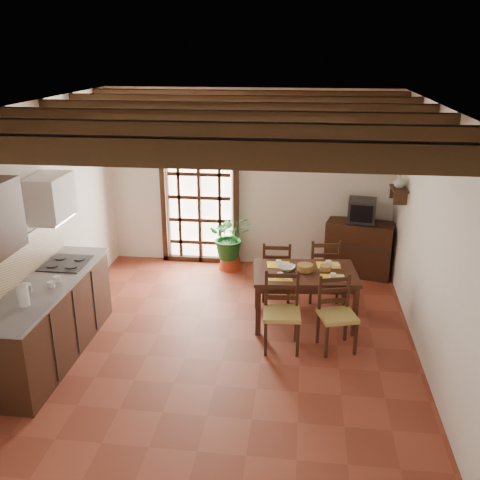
# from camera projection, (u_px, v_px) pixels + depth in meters

# --- Properties ---
(ground_plane) EXTENTS (5.00, 5.00, 0.00)m
(ground_plane) POSITION_uv_depth(u_px,v_px,m) (228.00, 339.00, 6.55)
(ground_plane) COLOR brown
(room_shell) EXTENTS (4.52, 5.02, 2.81)m
(room_shell) POSITION_uv_depth(u_px,v_px,m) (227.00, 196.00, 5.93)
(room_shell) COLOR silver
(room_shell) RESTS_ON ground_plane
(ceiling_beams) EXTENTS (4.50, 4.34, 0.20)m
(ceiling_beams) POSITION_uv_depth(u_px,v_px,m) (226.00, 115.00, 5.63)
(ceiling_beams) COLOR black
(ceiling_beams) RESTS_ON room_shell
(french_door) EXTENTS (1.26, 0.11, 2.32)m
(french_door) POSITION_uv_depth(u_px,v_px,m) (199.00, 193.00, 8.52)
(french_door) COLOR white
(french_door) RESTS_ON ground_plane
(kitchen_counter) EXTENTS (0.64, 2.25, 1.38)m
(kitchen_counter) POSITION_uv_depth(u_px,v_px,m) (50.00, 319.00, 6.05)
(kitchen_counter) COLOR black
(kitchen_counter) RESTS_ON ground_plane
(range_hood) EXTENTS (0.38, 0.60, 0.54)m
(range_hood) POSITION_uv_depth(u_px,v_px,m) (50.00, 198.00, 6.14)
(range_hood) COLOR white
(range_hood) RESTS_ON room_shell
(counter_items) EXTENTS (0.50, 1.43, 0.25)m
(counter_items) POSITION_uv_depth(u_px,v_px,m) (48.00, 276.00, 5.97)
(counter_items) COLOR black
(counter_items) RESTS_ON kitchen_counter
(dining_table) EXTENTS (1.37, 0.96, 0.70)m
(dining_table) POSITION_uv_depth(u_px,v_px,m) (305.00, 278.00, 6.77)
(dining_table) COLOR #351B11
(dining_table) RESTS_ON ground_plane
(chair_near_left) EXTENTS (0.46, 0.44, 0.92)m
(chair_near_left) POSITION_uv_depth(u_px,v_px,m) (281.00, 326.00, 6.27)
(chair_near_left) COLOR #AE9549
(chair_near_left) RESTS_ON ground_plane
(chair_near_right) EXTENTS (0.50, 0.49, 0.88)m
(chair_near_right) POSITION_uv_depth(u_px,v_px,m) (336.00, 327.00, 6.26)
(chair_near_right) COLOR #AE9549
(chair_near_right) RESTS_ON ground_plane
(chair_far_left) EXTENTS (0.43, 0.41, 0.88)m
(chair_far_left) POSITION_uv_depth(u_px,v_px,m) (276.00, 280.00, 7.51)
(chair_far_left) COLOR #AE9549
(chair_far_left) RESTS_ON ground_plane
(chair_far_right) EXTENTS (0.48, 0.46, 0.93)m
(chair_far_right) POSITION_uv_depth(u_px,v_px,m) (322.00, 280.00, 7.50)
(chair_far_right) COLOR #AE9549
(chair_far_right) RESTS_ON ground_plane
(table_setting) EXTENTS (0.94, 0.63, 0.09)m
(table_setting) POSITION_uv_depth(u_px,v_px,m) (305.00, 273.00, 6.75)
(table_setting) COLOR yellow
(table_setting) RESTS_ON dining_table
(table_bowl) EXTENTS (0.26, 0.26, 0.05)m
(table_bowl) POSITION_uv_depth(u_px,v_px,m) (286.00, 268.00, 6.78)
(table_bowl) COLOR white
(table_bowl) RESTS_ON dining_table
(sideboard) EXTENTS (1.08, 0.67, 0.85)m
(sideboard) POSITION_uv_depth(u_px,v_px,m) (359.00, 248.00, 8.29)
(sideboard) COLOR black
(sideboard) RESTS_ON ground_plane
(crt_tv) EXTENTS (0.45, 0.42, 0.35)m
(crt_tv) POSITION_uv_depth(u_px,v_px,m) (362.00, 210.00, 8.07)
(crt_tv) COLOR black
(crt_tv) RESTS_ON sideboard
(fuse_box) EXTENTS (0.25, 0.03, 0.32)m
(fuse_box) POSITION_uv_depth(u_px,v_px,m) (348.00, 160.00, 8.10)
(fuse_box) COLOR white
(fuse_box) RESTS_ON room_shell
(plant_pot) EXTENTS (0.38, 0.38, 0.23)m
(plant_pot) POSITION_uv_depth(u_px,v_px,m) (230.00, 262.00, 8.59)
(plant_pot) COLOR #963115
(plant_pot) RESTS_ON ground_plane
(potted_plant) EXTENTS (2.02, 1.84, 1.91)m
(potted_plant) POSITION_uv_depth(u_px,v_px,m) (230.00, 235.00, 8.43)
(potted_plant) COLOR #144C19
(potted_plant) RESTS_ON ground_plane
(wall_shelf) EXTENTS (0.20, 0.42, 0.20)m
(wall_shelf) POSITION_uv_depth(u_px,v_px,m) (399.00, 191.00, 7.29)
(wall_shelf) COLOR black
(wall_shelf) RESTS_ON room_shell
(shelf_vase) EXTENTS (0.15, 0.15, 0.15)m
(shelf_vase) POSITION_uv_depth(u_px,v_px,m) (400.00, 182.00, 7.24)
(shelf_vase) COLOR #B2BFB2
(shelf_vase) RESTS_ON wall_shelf
(shelf_flowers) EXTENTS (0.14, 0.14, 0.36)m
(shelf_flowers) POSITION_uv_depth(u_px,v_px,m) (401.00, 166.00, 7.17)
(shelf_flowers) COLOR yellow
(shelf_flowers) RESTS_ON shelf_vase
(framed_picture) EXTENTS (0.03, 0.32, 0.32)m
(framed_picture) POSITION_uv_depth(u_px,v_px,m) (409.00, 152.00, 7.09)
(framed_picture) COLOR brown
(framed_picture) RESTS_ON room_shell
(pendant_lamp) EXTENTS (0.36, 0.36, 0.84)m
(pendant_lamp) POSITION_uv_depth(u_px,v_px,m) (310.00, 162.00, 6.36)
(pendant_lamp) COLOR black
(pendant_lamp) RESTS_ON room_shell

